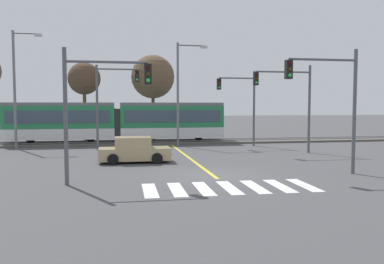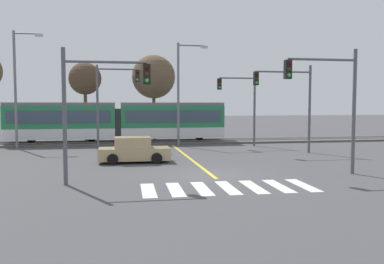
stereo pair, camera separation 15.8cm
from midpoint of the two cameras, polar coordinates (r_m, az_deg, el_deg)
ground_plane at (r=20.10m, az=2.93°, el=-6.02°), size 200.00×200.00×0.00m
track_bed at (r=36.41m, az=-3.04°, el=-1.41°), size 120.00×4.00×0.18m
rail_near at (r=35.69m, az=-2.90°, el=-1.29°), size 120.00×0.08×0.10m
rail_far at (r=37.11m, az=-3.18°, el=-1.09°), size 120.00×0.08×0.10m
light_rail_tram at (r=35.99m, az=-10.22°, el=1.60°), size 18.50×2.64×3.43m
crosswalk_stripe_0 at (r=16.60m, az=-5.86°, el=-8.14°), size 0.61×2.81×0.01m
crosswalk_stripe_1 at (r=16.70m, az=-2.06°, el=-8.05°), size 0.61×2.81×0.01m
crosswalk_stripe_2 at (r=16.87m, az=1.69°, el=-7.93°), size 0.61×2.81×0.01m
crosswalk_stripe_3 at (r=17.10m, az=5.35°, el=-7.78°), size 0.61×2.81×0.01m
crosswalk_stripe_4 at (r=17.41m, az=8.88°, el=-7.60°), size 0.61×2.81×0.01m
crosswalk_stripe_5 at (r=17.77m, az=12.29°, el=-7.40°), size 0.61×2.81×0.01m
crosswalk_stripe_6 at (r=18.20m, az=15.54°, el=-7.19°), size 0.61×2.81×0.01m
lane_centre_line at (r=26.66m, az=-0.38°, el=-3.54°), size 0.20×15.84×0.01m
sedan_crossing at (r=24.47m, az=-7.95°, el=-2.61°), size 4.21×1.94×1.52m
traffic_light_near_right at (r=20.99m, az=19.17°, el=5.22°), size 3.75×0.38×6.16m
traffic_light_near_left at (r=17.96m, az=-13.23°, el=4.93°), size 3.75×0.38×5.86m
traffic_light_far_right at (r=33.69m, az=7.22°, el=4.77°), size 3.25×0.38×6.19m
traffic_light_far_left at (r=31.39m, az=-11.12°, el=5.26°), size 3.25×0.38×6.41m
traffic_light_mid_right at (r=29.42m, az=13.87°, el=5.05°), size 4.25×0.38×6.21m
street_lamp_west at (r=34.33m, az=-23.14°, el=6.40°), size 2.22×0.28×9.11m
street_lamp_centre at (r=33.70m, az=-1.38°, el=6.31°), size 2.56×0.28×8.50m
bare_tree_west at (r=39.76m, az=-14.67°, el=7.19°), size 3.04×3.04×7.40m
bare_tree_east at (r=40.66m, az=-5.29°, el=7.69°), size 4.28×4.28×8.31m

